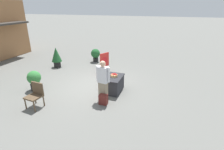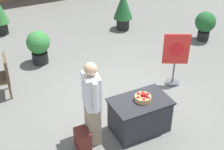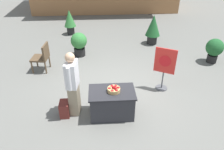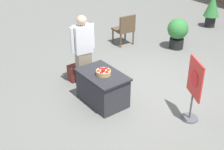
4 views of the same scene
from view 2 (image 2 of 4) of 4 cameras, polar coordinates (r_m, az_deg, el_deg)
The scene contains 10 objects.
ground_plane at distance 7.37m, azimuth 2.07°, elevation -4.17°, with size 120.00×120.00×0.00m, color slate.
display_table at distance 6.32m, azimuth 5.08°, elevation -7.31°, with size 1.17×0.75×0.73m.
apple_basket at distance 6.08m, azimuth 5.68°, elevation -4.12°, with size 0.32×0.32×0.16m.
person_visitor at distance 5.73m, azimuth -3.68°, elevation -5.22°, with size 0.31×0.61×1.76m.
backpack at distance 6.04m, azimuth -5.40°, elevation -11.65°, with size 0.24×0.34×0.42m.
poster_board at distance 7.63m, azimuth 11.51°, elevation 3.23°, with size 0.57×0.36×1.35m.
patio_chair at distance 7.60m, azimuth -19.66°, elevation 0.03°, with size 0.61×0.61×0.99m.
potted_plant_far_left at distance 8.72m, azimuth -13.29°, elevation 5.31°, with size 0.63×0.63×0.95m.
potted_plant_near_left at distance 10.52m, azimuth 2.06°, elevation 12.10°, with size 0.64×0.64×1.29m.
potted_plant_near_right at distance 10.21m, azimuth 16.67°, elevation 8.96°, with size 0.64×0.64×0.93m.
Camera 2 is at (-2.88, -5.16, 4.40)m, focal length 50.00 mm.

